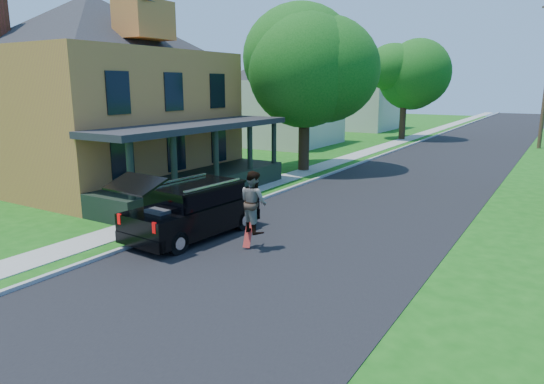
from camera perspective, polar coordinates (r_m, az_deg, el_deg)
The scene contains 13 objects.
ground at distance 12.64m, azimuth -2.48°, elevation -9.36°, with size 140.00×140.00×0.00m, color #155210.
street at distance 30.77m, azimuth 18.93°, elevation 3.07°, with size 8.00×120.00×0.02m, color black.
curb at distance 31.89m, azimuth 11.83°, elevation 3.80°, with size 0.15×120.00×0.12m, color #999994.
sidewalk at distance 32.44m, azimuth 9.26°, elevation 4.05°, with size 1.30×120.00×0.03m, color gray.
front_walk at distance 22.98m, azimuth -13.77°, elevation 0.36°, with size 6.50×1.20×0.03m, color gray.
main_house at distance 24.96m, azimuth -19.86°, elevation 12.32°, with size 15.56×15.56×10.10m.
neighbor_house_mid at distance 39.23m, azimuth 0.87°, elevation 11.81°, with size 12.78×12.78×8.30m.
neighbor_house_far at distance 53.60m, azimuth 9.87°, elevation 11.83°, with size 12.78×12.78×8.30m.
black_suv at distance 15.37m, azimuth -9.28°, elevation -2.13°, with size 2.18×4.95×2.26m.
skateboarder at distance 13.88m, azimuth -2.19°, elevation -1.15°, with size 1.08×0.98×1.80m.
skateboard at distance 14.24m, azimuth -2.83°, elevation -5.15°, with size 0.28×0.45×0.72m.
tree_left_mid at distance 27.02m, azimuth 3.83°, elevation 15.70°, with size 7.78×7.51×9.45m.
tree_left_far at distance 43.93m, azimuth 15.41°, elevation 13.73°, with size 6.54×6.64×9.01m.
Camera 1 is at (6.61, -9.68, 4.72)m, focal length 32.00 mm.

